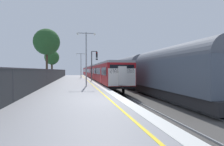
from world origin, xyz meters
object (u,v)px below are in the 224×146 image
object	(u,v)px
platform_lamp_far	(81,63)
freight_train_adjacent_track	(117,71)
commuter_train_at_platform	(93,72)
signal_gantry	(93,62)
background_tree_centre	(46,43)
platform_lamp_mid	(86,54)
background_tree_left	(52,58)

from	to	relation	value
platform_lamp_far	freight_train_adjacent_track	bearing A→B (deg)	-20.70
commuter_train_at_platform	signal_gantry	bearing A→B (deg)	-95.35
commuter_train_at_platform	background_tree_centre	xyz separation A→B (m)	(-9.50, -11.53, 5.32)
freight_train_adjacent_track	platform_lamp_mid	size ratio (longest dim) A/B	10.29
commuter_train_at_platform	background_tree_centre	bearing A→B (deg)	-129.48
commuter_train_at_platform	platform_lamp_far	xyz separation A→B (m)	(-3.26, -6.78, 1.86)
freight_train_adjacent_track	signal_gantry	world-z (taller)	signal_gantry
signal_gantry	platform_lamp_far	world-z (taller)	platform_lamp_far
background_tree_centre	freight_train_adjacent_track	bearing A→B (deg)	8.46
commuter_train_at_platform	platform_lamp_far	size ratio (longest dim) A/B	11.37
platform_lamp_mid	background_tree_centre	bearing A→B (deg)	111.88
freight_train_adjacent_track	background_tree_left	xyz separation A→B (m)	(-13.35, 4.54, 2.70)
background_tree_left	background_tree_centre	distance (m)	6.95
platform_lamp_mid	background_tree_left	world-z (taller)	background_tree_left
background_tree_left	background_tree_centre	world-z (taller)	background_tree_centre
platform_lamp_mid	background_tree_left	distance (m)	22.92
signal_gantry	background_tree_centre	bearing A→B (deg)	152.66
signal_gantry	background_tree_left	size ratio (longest dim) A/B	0.82
commuter_train_at_platform	background_tree_left	world-z (taller)	background_tree_left
signal_gantry	platform_lamp_mid	xyz separation A→B (m)	(-1.79, -11.38, 0.30)
freight_train_adjacent_track	background_tree_left	distance (m)	14.35
commuter_train_at_platform	freight_train_adjacent_track	bearing A→B (deg)	-67.19
platform_lamp_far	background_tree_left	world-z (taller)	background_tree_left
freight_train_adjacent_track	background_tree_left	size ratio (longest dim) A/B	9.78
signal_gantry	background_tree_left	xyz separation A→B (m)	(-7.87, 10.70, 1.23)
freight_train_adjacent_track	background_tree_centre	size ratio (longest dim) A/B	6.41
freight_train_adjacent_track	platform_lamp_far	bearing A→B (deg)	159.30
signal_gantry	commuter_train_at_platform	bearing A→B (deg)	84.65
commuter_train_at_platform	background_tree_centre	distance (m)	15.86
freight_train_adjacent_track	background_tree_left	world-z (taller)	background_tree_left
background_tree_centre	signal_gantry	bearing A→B (deg)	-27.34
background_tree_centre	platform_lamp_far	bearing A→B (deg)	37.30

